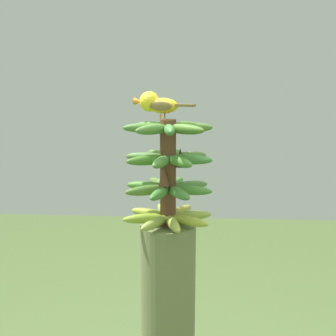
# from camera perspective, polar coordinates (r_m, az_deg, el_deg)

# --- Properties ---
(banana_bunch) EXTENTS (0.30, 0.30, 0.35)m
(banana_bunch) POSITION_cam_1_polar(r_m,az_deg,el_deg) (1.38, 0.01, -0.68)
(banana_bunch) COLOR brown
(banana_bunch) RESTS_ON banana_tree
(perched_bird) EXTENTS (0.21, 0.11, 0.09)m
(perched_bird) POSITION_cam_1_polar(r_m,az_deg,el_deg) (1.40, -1.57, 8.53)
(perched_bird) COLOR #C68933
(perched_bird) RESTS_ON banana_bunch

